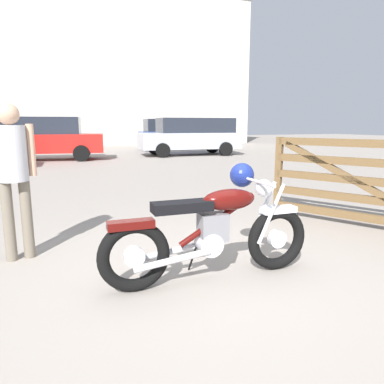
{
  "coord_description": "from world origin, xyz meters",
  "views": [
    {
      "loc": [
        -1.41,
        -2.92,
        1.45
      ],
      "look_at": [
        0.07,
        0.71,
        0.7
      ],
      "focal_mm": 33.37,
      "sensor_mm": 36.0,
      "label": 1
    }
  ],
  "objects_px": {
    "timber_gate": "(378,180)",
    "red_hatchback_near": "(41,137)",
    "vintage_motorcycle": "(215,228)",
    "bystander": "(13,166)",
    "dark_sedan_left": "(180,133)",
    "blue_hatchback_right": "(192,135)"
  },
  "relations": [
    {
      "from": "vintage_motorcycle",
      "to": "dark_sedan_left",
      "type": "distance_m",
      "value": 17.35
    },
    {
      "from": "red_hatchback_near",
      "to": "bystander",
      "type": "bearing_deg",
      "value": -82.19
    },
    {
      "from": "blue_hatchback_right",
      "to": "red_hatchback_near",
      "type": "bearing_deg",
      "value": 4.3
    },
    {
      "from": "bystander",
      "to": "vintage_motorcycle",
      "type": "bearing_deg",
      "value": 43.58
    },
    {
      "from": "timber_gate",
      "to": "dark_sedan_left",
      "type": "height_order",
      "value": "dark_sedan_left"
    },
    {
      "from": "bystander",
      "to": "red_hatchback_near",
      "type": "height_order",
      "value": "red_hatchback_near"
    },
    {
      "from": "vintage_motorcycle",
      "to": "bystander",
      "type": "relative_size",
      "value": 1.25
    },
    {
      "from": "timber_gate",
      "to": "blue_hatchback_right",
      "type": "distance_m",
      "value": 12.55
    },
    {
      "from": "vintage_motorcycle",
      "to": "blue_hatchback_right",
      "type": "height_order",
      "value": "blue_hatchback_right"
    },
    {
      "from": "timber_gate",
      "to": "red_hatchback_near",
      "type": "bearing_deg",
      "value": -8.76
    },
    {
      "from": "bystander",
      "to": "dark_sedan_left",
      "type": "relative_size",
      "value": 0.34
    },
    {
      "from": "red_hatchback_near",
      "to": "vintage_motorcycle",
      "type": "bearing_deg",
      "value": -74.42
    },
    {
      "from": "blue_hatchback_right",
      "to": "dark_sedan_left",
      "type": "bearing_deg",
      "value": -96.38
    },
    {
      "from": "blue_hatchback_right",
      "to": "timber_gate",
      "type": "bearing_deg",
      "value": 84.16
    },
    {
      "from": "timber_gate",
      "to": "red_hatchback_near",
      "type": "xyz_separation_m",
      "value": [
        -4.36,
        12.37,
        0.24
      ]
    },
    {
      "from": "red_hatchback_near",
      "to": "blue_hatchback_right",
      "type": "relative_size",
      "value": 1.02
    },
    {
      "from": "red_hatchback_near",
      "to": "dark_sedan_left",
      "type": "bearing_deg",
      "value": 33.73
    },
    {
      "from": "timber_gate",
      "to": "red_hatchback_near",
      "type": "distance_m",
      "value": 13.12
    },
    {
      "from": "bystander",
      "to": "dark_sedan_left",
      "type": "bearing_deg",
      "value": 142.69
    },
    {
      "from": "vintage_motorcycle",
      "to": "red_hatchback_near",
      "type": "xyz_separation_m",
      "value": [
        -1.61,
        12.97,
        0.45
      ]
    },
    {
      "from": "vintage_motorcycle",
      "to": "red_hatchback_near",
      "type": "bearing_deg",
      "value": 99.28
    },
    {
      "from": "red_hatchback_near",
      "to": "blue_hatchback_right",
      "type": "distance_m",
      "value": 6.61
    }
  ]
}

